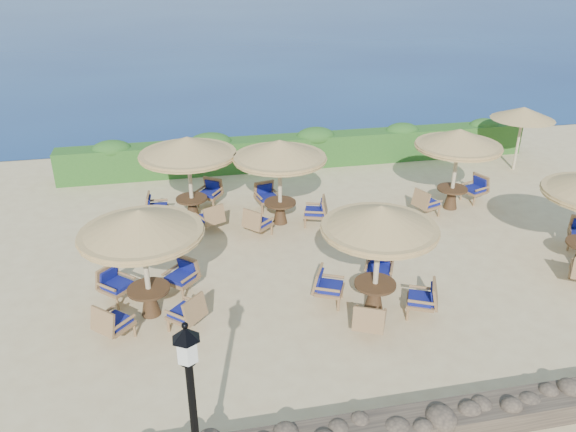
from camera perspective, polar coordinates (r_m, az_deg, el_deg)
The scene contains 11 objects.
ground at distance 15.56m, azimuth 7.48°, elevation -4.02°, with size 120.00×120.00×0.00m, color #D9C189.
sea at distance 83.20m, azimuth -8.96°, elevation 20.08°, with size 160.00×160.00×0.00m, color navy.
hedge at distance 21.64m, azimuth 1.49°, elevation 6.63°, with size 18.00×0.90×1.20m, color #22511A.
stone_wall at distance 10.94m, azimuth 18.45°, elevation -18.78°, with size 15.00×0.65×0.44m, color brown.
lamp_post at distance 8.49m, azimuth -9.43°, elevation -20.65°, with size 0.44×0.44×3.31m.
extra_parasol at distance 22.52m, azimuth 22.80°, elevation 9.59°, with size 2.30×2.30×2.41m.
cafe_set_0 at distance 12.59m, azimuth -14.52°, elevation -2.92°, with size 2.72×2.72×2.65m.
cafe_set_1 at distance 12.55m, azimuth 9.18°, elevation -2.62°, with size 2.83×2.83×2.65m.
cafe_set_3 at distance 17.01m, azimuth -10.07°, elevation 5.64°, with size 2.93×2.93×2.65m.
cafe_set_4 at distance 16.48m, azimuth -0.83°, elevation 5.26°, with size 2.83×2.83×2.65m.
cafe_set_5 at distance 18.24m, azimuth 16.86°, elevation 6.46°, with size 2.87×2.68×2.65m.
Camera 1 is at (-4.69, -12.72, 7.64)m, focal length 35.00 mm.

